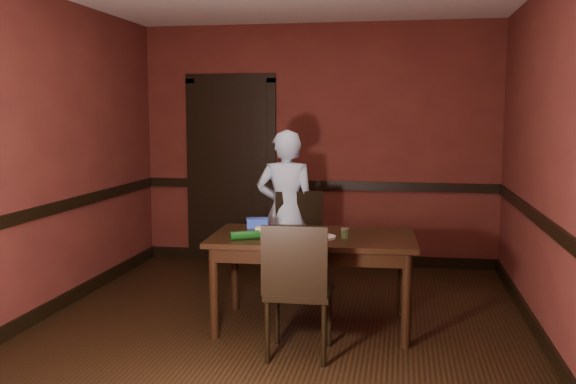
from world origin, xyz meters
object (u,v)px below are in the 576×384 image
(chair_near, at_px, (299,289))
(sandwich_plate, at_px, (321,236))
(chair_far, at_px, (288,246))
(cheese_saucer, at_px, (263,230))
(dining_table, at_px, (313,281))
(sauce_jar, at_px, (345,233))
(food_tub, at_px, (257,223))
(person, at_px, (286,211))

(chair_near, bearing_deg, sandwich_plate, -100.53)
(chair_far, xyz_separation_m, chair_near, (0.33, -1.42, -0.01))
(chair_far, distance_m, sandwich_plate, 1.04)
(cheese_saucer, bearing_deg, dining_table, -4.97)
(chair_near, height_order, sauce_jar, chair_near)
(food_tub, bearing_deg, dining_table, -41.82)
(sauce_jar, xyz_separation_m, cheese_saucer, (-0.68, 0.11, -0.02))
(dining_table, xyz_separation_m, person, (-0.40, 1.02, 0.40))
(dining_table, distance_m, sauce_jar, 0.50)
(chair_near, bearing_deg, cheese_saucer, -59.12)
(chair_far, height_order, sauce_jar, chair_far)
(person, height_order, sandwich_plate, person)
(cheese_saucer, bearing_deg, food_tub, 113.35)
(dining_table, bearing_deg, sauce_jar, -19.22)
(person, bearing_deg, sandwich_plate, 105.97)
(person, relative_size, sauce_jar, 19.90)
(dining_table, distance_m, cheese_saucer, 0.57)
(dining_table, distance_m, chair_far, 0.89)
(chair_near, distance_m, sandwich_plate, 0.59)
(cheese_saucer, relative_size, food_tub, 0.69)
(dining_table, bearing_deg, food_tub, 150.36)
(person, bearing_deg, chair_near, 96.52)
(dining_table, height_order, chair_near, chair_near)
(dining_table, relative_size, food_tub, 7.56)
(chair_far, xyz_separation_m, food_tub, (-0.17, -0.55, 0.30))
(sandwich_plate, height_order, cheese_saucer, sandwich_plate)
(chair_near, xyz_separation_m, cheese_saucer, (-0.40, 0.65, 0.29))
(chair_far, bearing_deg, cheese_saucer, -114.64)
(chair_near, relative_size, food_tub, 4.56)
(chair_near, relative_size, cheese_saucer, 6.56)
(dining_table, height_order, chair_far, chair_far)
(person, bearing_deg, dining_table, 104.59)
(chair_near, bearing_deg, food_tub, -61.25)
(cheese_saucer, bearing_deg, sandwich_plate, -15.97)
(dining_table, xyz_separation_m, chair_far, (-0.34, 0.81, 0.11))
(dining_table, xyz_separation_m, sandwich_plate, (0.07, -0.10, 0.39))
(person, bearing_deg, food_tub, 74.70)
(sandwich_plate, bearing_deg, cheese_saucer, 164.03)
(sandwich_plate, height_order, sauce_jar, sauce_jar)
(chair_far, xyz_separation_m, person, (-0.06, 0.21, 0.29))
(chair_far, relative_size, chair_near, 1.01)
(cheese_saucer, distance_m, food_tub, 0.25)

